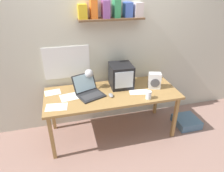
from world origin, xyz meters
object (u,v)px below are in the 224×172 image
(juice_glass, at_px, (149,95))
(floor_cushion, at_px, (186,121))
(corner_desk, at_px, (112,96))
(desk_lamp, at_px, (89,75))
(crt_monitor, at_px, (121,76))
(space_heater, at_px, (155,81))
(loose_paper_near_laptop, at_px, (139,92))
(computer_mouse, at_px, (111,95))
(laptop, at_px, (88,90))
(printed_handout, at_px, (53,92))
(loose_paper_near_monitor, at_px, (70,97))
(open_notebook, at_px, (57,107))

(juice_glass, xyz_separation_m, floor_cushion, (0.80, 0.16, -0.70))
(corner_desk, bearing_deg, floor_cushion, -5.81)
(desk_lamp, bearing_deg, crt_monitor, 15.54)
(corner_desk, distance_m, space_heater, 0.65)
(crt_monitor, xyz_separation_m, loose_paper_near_laptop, (0.19, -0.25, -0.17))
(computer_mouse, bearing_deg, desk_lamp, 128.45)
(laptop, xyz_separation_m, printed_handout, (-0.48, 0.16, -0.06))
(computer_mouse, bearing_deg, printed_handout, 158.75)
(space_heater, bearing_deg, floor_cushion, 6.48)
(computer_mouse, bearing_deg, crt_monitor, 50.31)
(corner_desk, xyz_separation_m, desk_lamp, (-0.28, 0.20, 0.26))
(juice_glass, height_order, loose_paper_near_monitor, juice_glass)
(juice_glass, relative_size, space_heater, 0.48)
(computer_mouse, height_order, loose_paper_near_monitor, computer_mouse)
(corner_desk, xyz_separation_m, crt_monitor, (0.18, 0.16, 0.22))
(space_heater, bearing_deg, laptop, -166.84)
(corner_desk, relative_size, laptop, 4.06)
(space_heater, bearing_deg, computer_mouse, -156.45)
(space_heater, distance_m, loose_paper_near_laptop, 0.29)
(corner_desk, relative_size, space_heater, 8.02)
(printed_handout, relative_size, floor_cushion, 0.64)
(loose_paper_near_monitor, bearing_deg, corner_desk, -1.58)
(desk_lamp, height_order, printed_handout, desk_lamp)
(crt_monitor, bearing_deg, open_notebook, -157.42)
(computer_mouse, xyz_separation_m, open_notebook, (-0.72, -0.09, -0.01))
(corner_desk, height_order, open_notebook, open_notebook)
(corner_desk, height_order, printed_handout, printed_handout)
(open_notebook, relative_size, printed_handout, 1.20)
(juice_glass, distance_m, printed_handout, 1.32)
(open_notebook, bearing_deg, desk_lamp, 39.33)
(computer_mouse, height_order, printed_handout, computer_mouse)
(corner_desk, height_order, desk_lamp, desk_lamp)
(loose_paper_near_laptop, bearing_deg, computer_mouse, -178.18)
(open_notebook, height_order, loose_paper_near_monitor, same)
(open_notebook, relative_size, loose_paper_near_monitor, 1.02)
(desk_lamp, distance_m, juice_glass, 0.87)
(desk_lamp, height_order, loose_paper_near_laptop, desk_lamp)
(desk_lamp, height_order, floor_cushion, desk_lamp)
(corner_desk, xyz_separation_m, juice_glass, (0.43, -0.28, 0.10))
(crt_monitor, relative_size, floor_cushion, 0.97)
(desk_lamp, bearing_deg, loose_paper_near_laptop, -3.43)
(juice_glass, distance_m, floor_cushion, 1.07)
(crt_monitor, xyz_separation_m, desk_lamp, (-0.46, 0.04, 0.04))
(computer_mouse, height_order, floor_cushion, computer_mouse)
(loose_paper_near_monitor, bearing_deg, juice_glass, -16.42)
(juice_glass, height_order, printed_handout, juice_glass)
(laptop, xyz_separation_m, computer_mouse, (0.29, -0.14, -0.05))
(computer_mouse, bearing_deg, laptop, 154.28)
(desk_lamp, xyz_separation_m, loose_paper_near_monitor, (-0.30, -0.18, -0.20))
(printed_handout, bearing_deg, computer_mouse, -21.25)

